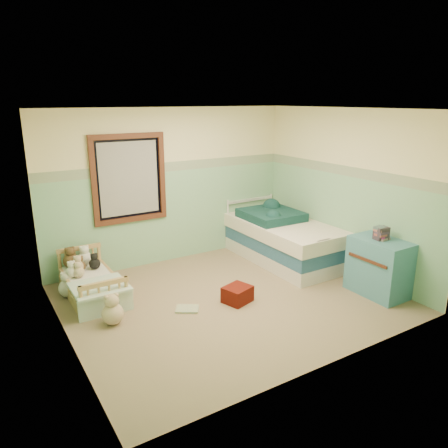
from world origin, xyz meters
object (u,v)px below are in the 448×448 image
plush_floor_cream (68,288)px  red_pillow (237,294)px  dresser (379,267)px  plush_floor_tan (113,314)px  twin_bed_frame (283,254)px  toddler_bed_frame (93,291)px  floor_book (187,309)px

plush_floor_cream → red_pillow: (1.89, -1.35, -0.02)m
dresser → plush_floor_tan: bearing=162.1°
twin_bed_frame → toddler_bed_frame: bearing=174.6°
plush_floor_cream → plush_floor_tan: 1.09m
toddler_bed_frame → dresser: size_ratio=1.60×
toddler_bed_frame → plush_floor_cream: size_ratio=5.00×
toddler_bed_frame → red_pillow: red_pillow is taller
toddler_bed_frame → dresser: bearing=-30.2°
toddler_bed_frame → twin_bed_frame: twin_bed_frame is taller
plush_floor_tan → red_pillow: (1.60, -0.29, -0.02)m
twin_bed_frame → dresser: (0.29, -1.69, 0.28)m
plush_floor_tan → red_pillow: 1.63m
toddler_bed_frame → plush_floor_tan: plush_floor_tan is taller
twin_bed_frame → dresser: size_ratio=2.60×
red_pillow → floor_book: 0.70m
twin_bed_frame → red_pillow: twin_bed_frame is taller
floor_book → red_pillow: bearing=20.6°
red_pillow → toddler_bed_frame: bearing=143.7°
dresser → floor_book: bearing=159.1°
plush_floor_cream → twin_bed_frame: plush_floor_cream is taller
plush_floor_cream → twin_bed_frame: 3.43m
plush_floor_cream → twin_bed_frame: bearing=-7.7°
red_pillow → plush_floor_cream: bearing=144.6°
toddler_bed_frame → floor_book: bearing=-48.2°
twin_bed_frame → floor_book: 2.31m
toddler_bed_frame → twin_bed_frame: 3.13m
twin_bed_frame → dresser: bearing=-80.2°
plush_floor_tan → dresser: (3.41, -1.10, 0.26)m
plush_floor_tan → dresser: dresser is taller
plush_floor_tan → red_pillow: plush_floor_tan is taller
toddler_bed_frame → floor_book: size_ratio=4.38×
toddler_bed_frame → twin_bed_frame: size_ratio=0.62×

